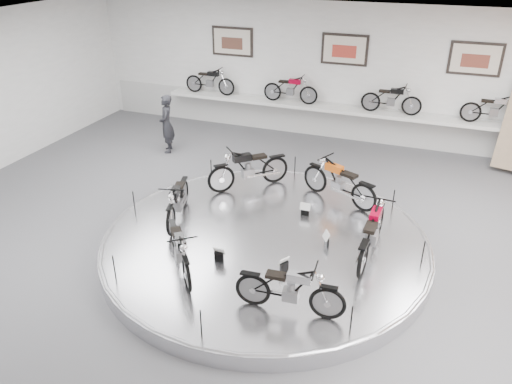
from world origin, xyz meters
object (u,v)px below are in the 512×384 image
at_px(bike_a, 372,232).
at_px(shelf, 338,109).
at_px(bike_d, 177,200).
at_px(bike_e, 180,249).
at_px(display_platform, 265,243).
at_px(bike_f, 290,289).
at_px(bike_b, 339,181).
at_px(visitor, 167,124).
at_px(bike_c, 249,168).

bearing_deg(bike_a, shelf, 20.75).
relative_size(bike_d, bike_e, 1.02).
relative_size(shelf, bike_e, 7.36).
relative_size(display_platform, bike_a, 3.74).
bearing_deg(bike_f, display_platform, 114.92).
bearing_deg(bike_b, shelf, -53.10).
relative_size(display_platform, bike_e, 4.28).
bearing_deg(bike_e, bike_b, 111.25).
height_order(bike_a, visitor, visitor).
xyz_separation_m(bike_c, bike_e, (0.08, -3.48, -0.06)).
xyz_separation_m(shelf, bike_c, (-1.11, -4.48, -0.20)).
distance_m(shelf, bike_f, 8.42).
xyz_separation_m(display_platform, bike_e, (-1.03, -1.56, 0.59)).
bearing_deg(bike_d, bike_c, 140.90).
xyz_separation_m(display_platform, bike_d, (-1.94, 0.02, 0.60)).
height_order(bike_c, bike_f, bike_c).
distance_m(bike_c, bike_f, 4.44).
height_order(bike_a, bike_d, bike_a).
relative_size(bike_a, bike_d, 1.13).
distance_m(display_platform, bike_e, 1.96).
bearing_deg(display_platform, bike_c, 119.98).
height_order(bike_a, bike_f, bike_a).
relative_size(bike_c, bike_e, 1.14).
relative_size(bike_c, visitor, 1.02).
height_order(bike_a, bike_c, bike_a).
bearing_deg(visitor, shelf, 94.15).
distance_m(bike_b, bike_c, 2.11).
relative_size(shelf, bike_c, 6.44).
distance_m(bike_b, bike_f, 3.93).
xyz_separation_m(bike_c, bike_d, (-0.83, -1.90, -0.06)).
xyz_separation_m(bike_b, visitor, (-5.38, 1.87, 0.05)).
xyz_separation_m(display_platform, bike_c, (-1.11, 1.92, 0.65)).
distance_m(bike_b, bike_d, 3.54).
height_order(bike_c, bike_e, bike_c).
bearing_deg(bike_d, shelf, 147.56).
height_order(bike_e, bike_f, same).
distance_m(bike_f, visitor, 7.97).
bearing_deg(bike_d, bike_e, 14.46).
height_order(shelf, bike_d, bike_d).
bearing_deg(bike_c, bike_a, 105.70).
bearing_deg(shelf, bike_f, -82.54).
xyz_separation_m(shelf, bike_b, (1.01, -4.41, -0.21)).
bearing_deg(bike_a, visitor, 62.38).
xyz_separation_m(bike_a, bike_b, (-1.02, 1.92, -0.02)).
height_order(shelf, visitor, visitor).
xyz_separation_m(bike_a, bike_c, (-3.14, 1.85, -0.00)).
xyz_separation_m(display_platform, bike_f, (1.09, -1.94, 0.59)).
xyz_separation_m(display_platform, bike_b, (1.01, 1.99, 0.64)).
bearing_deg(visitor, bike_d, 6.42).
relative_size(bike_b, bike_c, 0.97).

